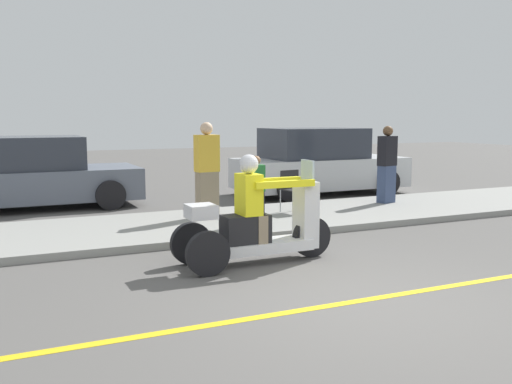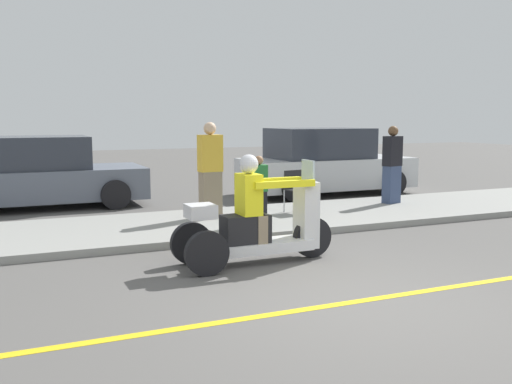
# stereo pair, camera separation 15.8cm
# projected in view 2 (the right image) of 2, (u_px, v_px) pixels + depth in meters

# --- Properties ---
(ground_plane) EXTENTS (60.00, 60.00, 0.00)m
(ground_plane) POSITION_uv_depth(u_px,v_px,m) (355.00, 302.00, 6.14)
(ground_plane) COLOR #565451
(lane_stripe) EXTENTS (24.00, 0.12, 0.01)m
(lane_stripe) POSITION_uv_depth(u_px,v_px,m) (330.00, 306.00, 6.02)
(lane_stripe) COLOR gold
(lane_stripe) RESTS_ON ground
(sidewalk_strip) EXTENTS (28.00, 2.80, 0.12)m
(sidewalk_strip) POSITION_uv_depth(u_px,v_px,m) (213.00, 224.00, 10.31)
(sidewalk_strip) COLOR gray
(sidewalk_strip) RESTS_ON ground
(motorcycle_trike) EXTENTS (2.26, 0.75, 1.49)m
(motorcycle_trike) POSITION_uv_depth(u_px,v_px,m) (257.00, 225.00, 7.71)
(motorcycle_trike) COLOR black
(motorcycle_trike) RESTS_ON ground
(spectator_far_back) EXTENTS (0.43, 0.28, 1.77)m
(spectator_far_back) POSITION_uv_depth(u_px,v_px,m) (210.00, 172.00, 10.55)
(spectator_far_back) COLOR gray
(spectator_far_back) RESTS_ON sidewalk_strip
(spectator_with_child) EXTENTS (0.44, 0.33, 1.67)m
(spectator_with_child) POSITION_uv_depth(u_px,v_px,m) (392.00, 166.00, 12.32)
(spectator_with_child) COLOR #38476B
(spectator_with_child) RESTS_ON sidewalk_strip
(spectator_end_of_line) EXTENTS (0.31, 0.21, 1.20)m
(spectator_end_of_line) POSITION_uv_depth(u_px,v_px,m) (259.00, 191.00, 9.89)
(spectator_end_of_line) COLOR black
(spectator_end_of_line) RESTS_ON sidewalk_strip
(folding_chair_set_back) EXTENTS (0.53, 0.53, 0.82)m
(folding_chair_set_back) POSITION_uv_depth(u_px,v_px,m) (297.00, 187.00, 11.18)
(folding_chair_set_back) COLOR #A5A8AD
(folding_chair_set_back) RESTS_ON sidewalk_strip
(parked_car_lot_center) EXTENTS (4.40, 2.09, 1.70)m
(parked_car_lot_center) POSITION_uv_depth(u_px,v_px,m) (324.00, 164.00, 14.68)
(parked_car_lot_center) COLOR silver
(parked_car_lot_center) RESTS_ON ground
(parked_car_lot_left) EXTENTS (4.38, 2.12, 1.56)m
(parked_car_lot_left) POSITION_uv_depth(u_px,v_px,m) (38.00, 174.00, 12.50)
(parked_car_lot_left) COLOR slate
(parked_car_lot_left) RESTS_ON ground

